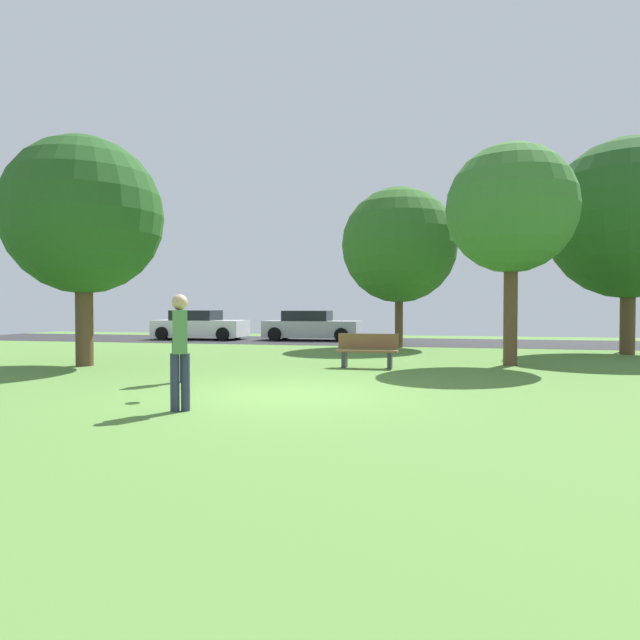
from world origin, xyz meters
name	(u,v)px	position (x,y,z in m)	size (l,w,h in m)	color
ground_plane	(287,395)	(0.00, 0.00, 0.00)	(44.00, 44.00, 0.00)	#547F38
road_strip	(384,342)	(0.00, 16.00, 0.00)	(44.00, 6.40, 0.01)	#28282B
oak_tree_center	(83,216)	(-6.81, 3.63, 4.07)	(4.25, 4.25, 6.22)	brown
maple_tree_near	(629,219)	(8.78, 10.92, 4.56)	(5.38, 5.38, 7.27)	brown
maple_tree_far	(511,209)	(4.54, 6.34, 4.28)	(3.53, 3.53, 6.07)	brown
birch_tree_lone	(399,245)	(0.97, 12.53, 4.03)	(4.53, 4.53, 6.31)	brown
person_thrower	(180,346)	(-1.16, -1.95, 1.01)	(0.34, 0.39, 1.81)	#2D334C
person_catcher	(179,336)	(-2.71, 1.08, 0.99)	(0.34, 0.39, 1.78)	#2D334C
frisbee_disc	(179,326)	(-1.84, -0.62, 1.27)	(0.31, 0.31, 0.09)	yellow
parked_car_white	(200,326)	(-9.10, 15.88, 0.66)	(4.49, 2.08, 1.43)	white
parked_car_silver	(311,327)	(-3.55, 16.34, 0.66)	(4.56, 1.96, 1.42)	#B7B7BC
park_bench	(367,350)	(0.80, 4.83, 0.46)	(1.60, 0.45, 0.90)	brown
street_lamp_post	(624,289)	(9.00, 12.20, 2.25)	(0.14, 0.14, 4.50)	#2D2D33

